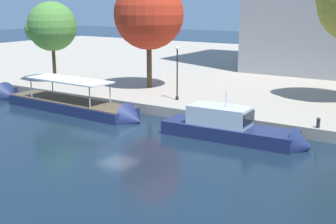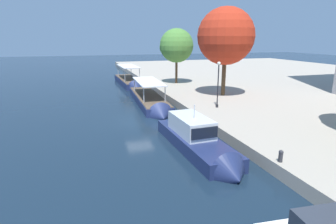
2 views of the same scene
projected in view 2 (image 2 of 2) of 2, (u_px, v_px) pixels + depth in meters
The scene contains 8 objects.
ground_plane at pixel (139, 122), 26.30m from camera, with size 220.00×220.00×0.00m, color #142333.
tour_boat_0 at pixel (130, 83), 46.54m from camera, with size 13.65×3.24×4.23m.
tour_boat_1 at pixel (150, 103), 32.80m from camera, with size 14.28×3.57×3.91m.
motor_yacht_2 at pixel (198, 144), 19.25m from camera, with size 10.32×2.98×4.16m.
mooring_bollard_0 at pixel (281, 156), 15.74m from camera, with size 0.27×0.27×0.72m.
lamp_post at pixel (218, 84), 27.70m from camera, with size 0.32×0.32×4.64m.
tree_0 at pixel (175, 46), 42.31m from camera, with size 5.21×5.16×8.36m.
tree_2 at pixel (227, 36), 32.72m from camera, with size 6.76×6.76×10.48m.
Camera 2 is at (24.83, -4.95, 7.69)m, focal length 29.51 mm.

